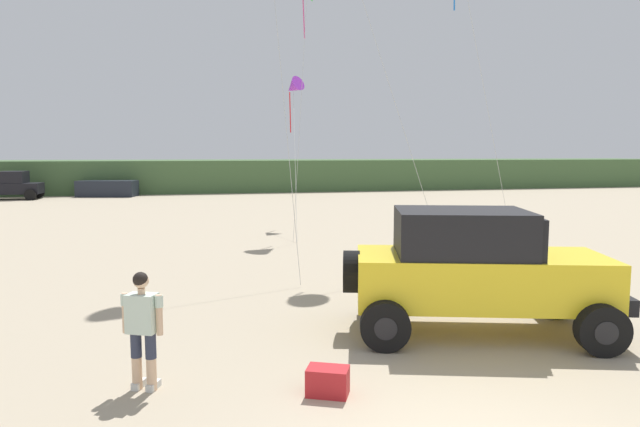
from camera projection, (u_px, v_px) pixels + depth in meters
name	position (u px, v px, depth m)	size (l,w,h in m)	color
dune_ridge	(207.00, 175.00, 48.84)	(90.00, 9.08, 2.62)	#426038
jeep	(476.00, 268.00, 10.09)	(5.02, 3.50, 2.26)	yellow
person_watching	(143.00, 324.00, 7.68)	(0.58, 0.42, 1.67)	#DBB28E
cooler_box	(328.00, 381.00, 7.59)	(0.56, 0.36, 0.38)	#B21E23
distant_pickup	(8.00, 186.00, 39.20)	(4.63, 2.44, 1.98)	black
distant_sedan	(107.00, 189.00, 41.76)	(4.20, 1.70, 1.20)	#1E232D
kite_white_parafoil	(293.00, 88.00, 25.18)	(1.41, 6.07, 6.74)	purple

